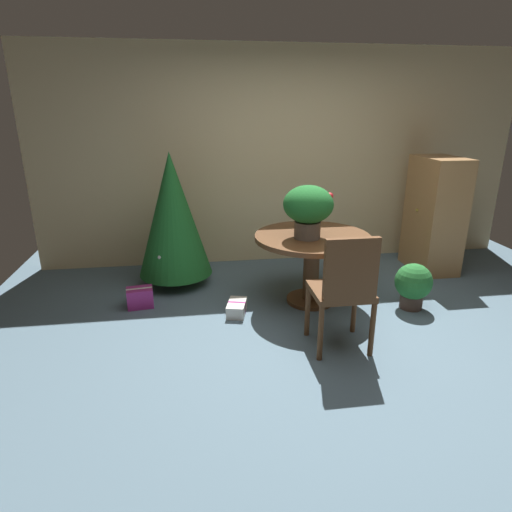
{
  "coord_description": "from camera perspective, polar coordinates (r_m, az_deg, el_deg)",
  "views": [
    {
      "loc": [
        -1.11,
        -3.16,
        1.91
      ],
      "look_at": [
        -0.6,
        0.3,
        0.7
      ],
      "focal_mm": 30.44,
      "sensor_mm": 36.0,
      "label": 1
    }
  ],
  "objects": [
    {
      "name": "wooden_chair_near",
      "position": [
        3.49,
        11.54,
        -4.0
      ],
      "size": [
        0.47,
        0.44,
        1.0
      ],
      "color": "brown",
      "rests_on": "ground_plane"
    },
    {
      "name": "gift_box_cream",
      "position": [
        4.23,
        -2.54,
        -6.83
      ],
      "size": [
        0.24,
        0.33,
        0.12
      ],
      "color": "silver",
      "rests_on": "ground_plane"
    },
    {
      "name": "back_wall_panel",
      "position": [
        5.51,
        3.4,
        12.71
      ],
      "size": [
        6.0,
        0.1,
        2.6
      ],
      "primitive_type": "cube",
      "color": "beige",
      "rests_on": "ground_plane"
    },
    {
      "name": "wooden_cabinet",
      "position": [
        5.62,
        22.41,
        5.02
      ],
      "size": [
        0.47,
        0.71,
        1.36
      ],
      "color": "#B27F4C",
      "rests_on": "ground_plane"
    },
    {
      "name": "flower_vase",
      "position": [
        4.12,
        6.88,
        6.4
      ],
      "size": [
        0.47,
        0.47,
        0.51
      ],
      "color": "#665B51",
      "rests_on": "round_dining_table"
    },
    {
      "name": "holiday_tree",
      "position": [
        4.78,
        -10.89,
        5.34
      ],
      "size": [
        0.8,
        0.8,
        1.47
      ],
      "color": "brown",
      "rests_on": "ground_plane"
    },
    {
      "name": "gift_box_purple",
      "position": [
        4.51,
        -14.99,
        -5.3
      ],
      "size": [
        0.27,
        0.21,
        0.2
      ],
      "color": "#9E287A",
      "rests_on": "ground_plane"
    },
    {
      "name": "ground_plane",
      "position": [
        3.86,
        9.73,
        -10.87
      ],
      "size": [
        6.6,
        6.6,
        0.0
      ],
      "primitive_type": "plane",
      "color": "slate"
    },
    {
      "name": "round_dining_table",
      "position": [
        4.34,
        7.38,
        0.76
      ],
      "size": [
        1.14,
        1.14,
        0.71
      ],
      "color": "brown",
      "rests_on": "ground_plane"
    },
    {
      "name": "potted_plant",
      "position": [
        4.54,
        19.96,
        -3.49
      ],
      "size": [
        0.36,
        0.36,
        0.46
      ],
      "color": "#4C382D",
      "rests_on": "ground_plane"
    }
  ]
}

